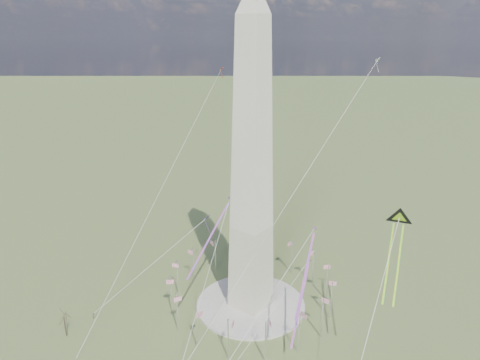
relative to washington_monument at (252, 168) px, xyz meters
The scene contains 13 objects.
ground 47.95m from the washington_monument, ahead, with size 2000.00×2000.00×0.00m, color #425B2D.
plaza 47.55m from the washington_monument, ahead, with size 36.00×36.00×0.80m, color #B8B3A8.
washington_monument is the anchor object (origin of this frame).
flagpole_ring 40.68m from the washington_monument, 169.63° to the right, with size 54.40×54.40×13.00m.
tree_far 70.65m from the washington_monument, 126.74° to the right, with size 5.72×5.72×10.01m.
person_west 69.15m from the washington_monument, 134.56° to the right, with size 0.85×0.66×1.75m, color gray.
kite_delta_black 43.68m from the washington_monument, 11.01° to the left, with size 10.92×22.25×18.12m.
kite_diamond_purple 32.89m from the washington_monument, 169.90° to the left, with size 1.71×3.12×9.73m.
kite_streamer_left 31.92m from the washington_monument, 18.49° to the right, with size 8.56×21.94×15.60m.
kite_streamer_mid 19.76m from the washington_monument, 111.83° to the right, with size 5.40×24.41×16.84m.
kite_streamer_right 38.90m from the washington_monument, ahead, with size 8.82×22.67×16.13m.
kite_small_red 67.00m from the washington_monument, 138.11° to the left, with size 1.34×1.85×4.69m.
kite_small_white 60.49m from the washington_monument, 72.07° to the left, with size 1.65×2.41×5.05m.
Camera 1 is at (71.75, -98.82, 84.79)m, focal length 32.00 mm.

